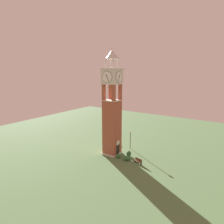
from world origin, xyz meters
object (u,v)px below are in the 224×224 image
Objects in this scene: clock_tower at (112,112)px; park_bench at (138,161)px; lamp_post at (130,137)px; trash_bin at (116,142)px.

clock_tower is 10.37m from park_bench.
park_bench is 7.28m from lamp_post.
clock_tower is 12.36× the size of park_bench.
park_bench is 2.07× the size of trash_bin.
clock_tower is 5.15× the size of lamp_post.
park_bench is at bearing -98.43° from clock_tower.
park_bench reaches higher than trash_bin.
clock_tower reaches higher than lamp_post.
lamp_post is at bearing -104.00° from trash_bin.
park_bench is at bearing -139.31° from lamp_post.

